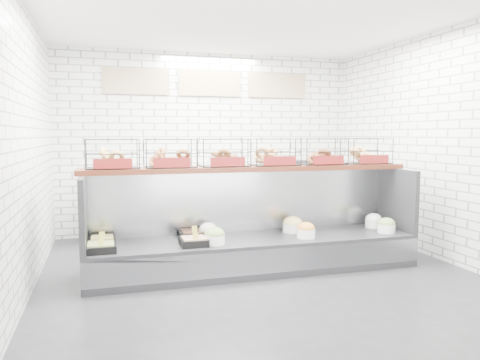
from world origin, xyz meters
name	(u,v)px	position (x,y,z in m)	size (l,w,h in m)	color
ground	(262,277)	(0.00, 0.00, 0.00)	(5.50, 5.50, 0.00)	black
room_shell	(247,102)	(0.00, 0.60, 2.06)	(5.02, 5.51, 3.01)	silver
display_case	(253,243)	(0.00, 0.35, 0.32)	(4.00, 0.90, 1.20)	black
bagel_shelf	(249,156)	(0.00, 0.52, 1.38)	(4.10, 0.50, 0.40)	#3D170D
prep_counter	(214,206)	(0.00, 2.43, 0.47)	(4.00, 0.60, 1.20)	#93969B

